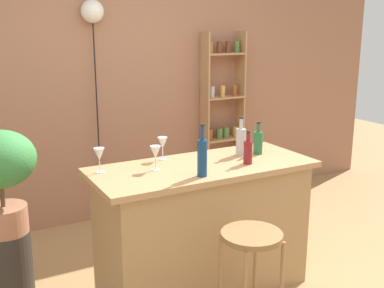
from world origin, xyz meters
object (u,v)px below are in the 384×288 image
at_px(bottle_soda_blue, 258,142).
at_px(pendant_globe_light, 92,15).
at_px(wine_glass_center, 163,144).
at_px(bar_stool, 251,259).
at_px(bottle_wine_red, 248,152).
at_px(potted_plant, 0,170).
at_px(wine_glass_left, 155,153).
at_px(bottle_olive_oil, 241,141).
at_px(plant_stool, 9,266).
at_px(spice_shelf, 223,119).
at_px(wine_glass_right, 99,155).
at_px(bottle_spirits_clear, 202,157).

relative_size(bottle_soda_blue, pendant_globe_light, 0.12).
bearing_deg(wine_glass_center, bar_stool, -79.72).
height_order(bottle_wine_red, pendant_globe_light, pendant_globe_light).
bearing_deg(wine_glass_center, pendant_globe_light, 92.97).
distance_m(potted_plant, wine_glass_left, 1.03).
bearing_deg(bottle_olive_oil, wine_glass_center, 163.37).
height_order(plant_stool, bottle_wine_red, bottle_wine_red).
bearing_deg(spice_shelf, pendant_globe_light, 178.02).
distance_m(spice_shelf, potted_plant, 2.55).
height_order(bottle_wine_red, wine_glass_left, bottle_wine_red).
height_order(plant_stool, wine_glass_right, wine_glass_right).
distance_m(bar_stool, bottle_wine_red, 0.78).
distance_m(bottle_olive_oil, wine_glass_center, 0.58).
bearing_deg(bottle_spirits_clear, potted_plant, 146.69).
distance_m(bottle_wine_red, wine_glass_center, 0.61).
bearing_deg(wine_glass_right, bottle_olive_oil, -4.67).
distance_m(bar_stool, pendant_globe_light, 2.61).
bearing_deg(wine_glass_right, bar_stool, -50.82).
distance_m(bottle_soda_blue, pendant_globe_light, 1.91).
distance_m(bar_stool, wine_glass_right, 1.16).
bearing_deg(spice_shelf, plant_stool, -157.46).
distance_m(potted_plant, wine_glass_center, 1.10).
height_order(plant_stool, bottle_soda_blue, bottle_soda_blue).
xyz_separation_m(bottle_soda_blue, wine_glass_center, (-0.69, 0.20, 0.03)).
bearing_deg(bottle_wine_red, plant_stool, 157.29).
bearing_deg(bottle_soda_blue, bottle_olive_oil, 166.67).
relative_size(bar_stool, wine_glass_left, 4.20).
bearing_deg(wine_glass_right, bottle_wine_red, -17.06).
bearing_deg(spice_shelf, wine_glass_left, -134.80).
bearing_deg(pendant_globe_light, potted_plant, -134.23).
bearing_deg(potted_plant, pendant_globe_light, 45.77).
xyz_separation_m(wine_glass_left, pendant_globe_light, (0.08, 1.49, 0.90)).
distance_m(bar_stool, plant_stool, 1.69).
xyz_separation_m(plant_stool, wine_glass_left, (0.91, -0.47, 0.80)).
distance_m(potted_plant, pendant_globe_light, 1.75).
height_order(bar_stool, spice_shelf, spice_shelf).
xyz_separation_m(wine_glass_center, pendant_globe_light, (-0.07, 1.29, 0.90)).
bearing_deg(plant_stool, bottle_spirits_clear, -33.31).
bearing_deg(bottle_spirits_clear, plant_stool, 146.69).
bearing_deg(bottle_olive_oil, bottle_soda_blue, -13.33).
bearing_deg(spice_shelf, bar_stool, -118.05).
xyz_separation_m(spice_shelf, bottle_wine_red, (-0.82, -1.62, 0.13)).
relative_size(bottle_wine_red, wine_glass_center, 1.42).
bearing_deg(plant_stool, bottle_soda_blue, -14.83).
height_order(bar_stool, wine_glass_center, wine_glass_center).
height_order(bar_stool, bottle_wine_red, bottle_wine_red).
bearing_deg(bottle_wine_red, wine_glass_center, 141.51).
bearing_deg(spice_shelf, bottle_wine_red, -116.75).
relative_size(bottle_olive_oil, bottle_soda_blue, 1.18).
height_order(potted_plant, bottle_wine_red, potted_plant).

